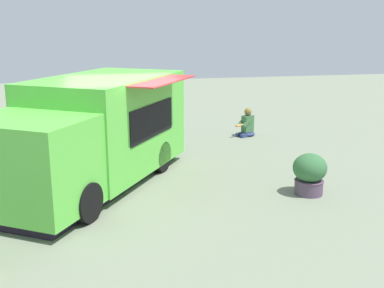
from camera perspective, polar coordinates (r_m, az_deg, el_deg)
name	(u,v)px	position (r m, az deg, el deg)	size (l,w,h in m)	color
ground_plane	(128,183)	(11.02, -7.66, -4.60)	(40.00, 40.00, 0.00)	gray
food_truck	(92,135)	(10.77, -11.87, 1.02)	(5.00, 5.91, 2.35)	#5FCA45
person_customer	(247,125)	(15.42, 6.57, 2.28)	(0.80, 0.63, 0.91)	navy
planter_flowering_far	(310,173)	(10.39, 13.83, -3.39)	(0.71, 0.71, 0.88)	#544259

